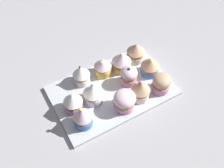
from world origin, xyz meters
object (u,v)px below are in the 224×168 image
at_px(cupcake_0, 136,52).
at_px(cupcake_1, 122,61).
at_px(cupcake_3, 81,75).
at_px(cupcake_6, 93,93).
at_px(cupcake_10, 125,100).
at_px(cupcake_11, 83,116).
at_px(cupcake_4, 150,67).
at_px(baking_tray, 112,91).
at_px(cupcake_7, 73,102).
at_px(cupcake_8, 161,83).
at_px(cupcake_5, 129,75).
at_px(cupcake_2, 103,67).
at_px(cupcake_9, 141,90).

xyz_separation_m(cupcake_0, cupcake_1, (0.06, 0.01, -0.00)).
xyz_separation_m(cupcake_3, cupcake_6, (-0.00, 0.08, 0.00)).
bearing_deg(cupcake_10, cupcake_0, -131.92).
xyz_separation_m(cupcake_0, cupcake_11, (0.27, 0.14, 0.00)).
distance_m(cupcake_1, cupcake_4, 0.10).
relative_size(baking_tray, cupcake_10, 5.61).
relative_size(baking_tray, cupcake_6, 5.20).
bearing_deg(cupcake_7, cupcake_4, -179.19).
xyz_separation_m(cupcake_6, cupcake_8, (-0.21, 0.07, -0.00)).
relative_size(cupcake_1, cupcake_11, 0.92).
bearing_deg(cupcake_6, cupcake_10, 135.06).
bearing_deg(cupcake_5, cupcake_8, 134.02).
height_order(cupcake_0, cupcake_2, cupcake_0).
xyz_separation_m(cupcake_0, cupcake_4, (-0.01, 0.08, -0.00)).
xyz_separation_m(cupcake_0, cupcake_6, (0.21, 0.08, -0.00)).
relative_size(cupcake_4, cupcake_7, 0.93).
xyz_separation_m(baking_tray, cupcake_2, (-0.01, -0.08, 0.04)).
bearing_deg(cupcake_0, cupcake_7, 16.42).
relative_size(cupcake_0, cupcake_11, 0.91).
xyz_separation_m(cupcake_4, cupcake_9, (0.08, 0.07, 0.00)).
xyz_separation_m(cupcake_2, cupcake_7, (0.15, 0.08, 0.01)).
distance_m(cupcake_4, cupcake_8, 0.08).
distance_m(cupcake_2, cupcake_3, 0.08).
distance_m(cupcake_3, cupcake_4, 0.23).
distance_m(cupcake_0, cupcake_6, 0.22).
bearing_deg(cupcake_11, cupcake_5, -161.29).
distance_m(cupcake_2, cupcake_5, 0.09).
height_order(cupcake_8, cupcake_11, cupcake_11).
distance_m(cupcake_4, cupcake_11, 0.29).
bearing_deg(cupcake_6, cupcake_4, -178.80).
distance_m(cupcake_6, cupcake_9, 0.15).
height_order(cupcake_1, cupcake_6, cupcake_1).
bearing_deg(cupcake_3, cupcake_0, 179.21).
bearing_deg(cupcake_4, baking_tray, -0.88).
bearing_deg(cupcake_10, cupcake_11, -4.22).
distance_m(cupcake_2, cupcake_10, 0.15).
bearing_deg(cupcake_5, cupcake_2, -53.90).
distance_m(baking_tray, cupcake_3, 0.11).
bearing_deg(baking_tray, cupcake_2, -95.68).
bearing_deg(baking_tray, cupcake_11, 26.42).
relative_size(cupcake_5, cupcake_11, 0.87).
bearing_deg(cupcake_2, cupcake_0, 179.52).
bearing_deg(cupcake_0, cupcake_9, 62.88).
bearing_deg(cupcake_9, cupcake_3, -48.04).
distance_m(cupcake_8, cupcake_11, 0.27).
bearing_deg(cupcake_9, cupcake_6, -25.65).
bearing_deg(cupcake_8, cupcake_10, 0.09).
relative_size(cupcake_6, cupcake_7, 0.98).
bearing_deg(cupcake_10, baking_tray, -89.72).
relative_size(cupcake_1, cupcake_9, 1.00).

